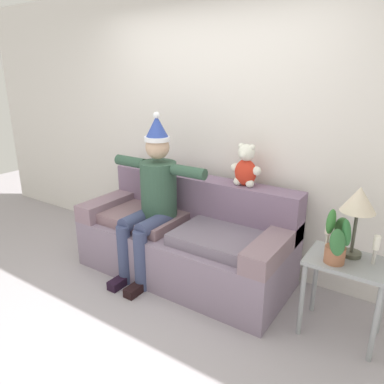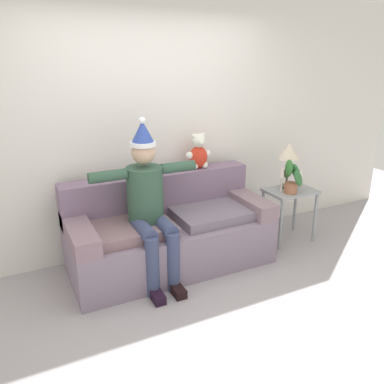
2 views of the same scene
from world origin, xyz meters
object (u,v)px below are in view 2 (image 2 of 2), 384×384
couch (169,232)px  potted_plant (292,178)px  table_lamp (289,153)px  candle_short (300,176)px  person_seated (149,201)px  candle_tall (282,177)px  teddy_bear (199,153)px  side_table (290,199)px

couch → potted_plant: potted_plant is taller
table_lamp → candle_short: table_lamp is taller
person_seated → candle_short: person_seated is taller
potted_plant → candle_tall: potted_plant is taller
teddy_bear → candle_short: bearing=-15.4°
teddy_bear → potted_plant: size_ratio=0.98×
couch → person_seated: size_ratio=1.30×
person_seated → candle_tall: size_ratio=5.66×
side_table → candle_short: candle_short is taller
candle_short → teddy_bear: bearing=164.6°
person_seated → candle_short: size_ratio=7.28×
candle_tall → couch: bearing=174.8°
person_seated → potted_plant: person_seated is taller
potted_plant → couch: bearing=172.2°
person_seated → candle_short: 1.88m
candle_tall → candle_short: size_ratio=1.29×
side_table → person_seated: bearing=-177.7°
table_lamp → candle_tall: table_lamp is taller
side_table → table_lamp: size_ratio=1.19×
couch → person_seated: 0.54m
candle_short → side_table: bearing=-165.5°
candle_tall → side_table: bearing=7.4°
candle_tall → candle_short: 0.32m
person_seated → side_table: (1.72, 0.07, -0.28)m
side_table → potted_plant: 0.31m
table_lamp → candle_short: size_ratio=2.46×
person_seated → potted_plant: size_ratio=3.97×
table_lamp → candle_short: 0.31m
table_lamp → potted_plant: table_lamp is taller
couch → side_table: size_ratio=3.25×
candle_tall → table_lamp: bearing=33.0°
table_lamp → teddy_bear: bearing=164.5°
person_seated → candle_short: bearing=3.3°
potted_plant → candle_tall: size_ratio=1.42×
couch → table_lamp: table_lamp is taller
candle_tall → candle_short: bearing=11.0°
teddy_bear → side_table: 1.20m
person_seated → table_lamp: 1.75m
candle_short → candle_tall: bearing=-169.0°
side_table → potted_plant: size_ratio=1.59×
candle_tall → potted_plant: bearing=-40.4°
side_table → table_lamp: bearing=89.4°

